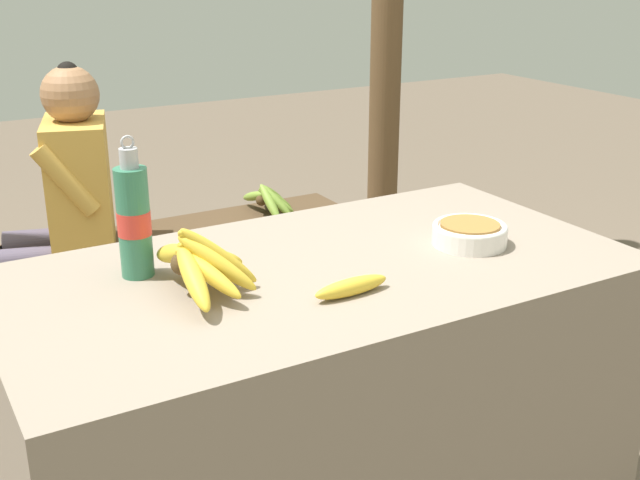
{
  "coord_description": "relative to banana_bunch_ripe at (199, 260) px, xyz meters",
  "views": [
    {
      "loc": [
        -0.83,
        -1.44,
        1.44
      ],
      "look_at": [
        0.03,
        0.05,
        0.81
      ],
      "focal_mm": 45.0,
      "sensor_mm": 36.0,
      "label": 1
    }
  ],
  "objects": [
    {
      "name": "market_counter",
      "position": [
        0.28,
        -0.0,
        -0.45
      ],
      "size": [
        1.41,
        0.75,
        0.77
      ],
      "color": "gray",
      "rests_on": "ground_plane"
    },
    {
      "name": "banana_bunch_ripe",
      "position": [
        0.0,
        0.0,
        0.0
      ],
      "size": [
        0.19,
        0.34,
        0.16
      ],
      "color": "#4C381E",
      "rests_on": "market_counter"
    },
    {
      "name": "serving_bowl",
      "position": [
        0.66,
        -0.06,
        -0.04
      ],
      "size": [
        0.18,
        0.18,
        0.05
      ],
      "color": "white",
      "rests_on": "market_counter"
    },
    {
      "name": "water_bottle",
      "position": [
        -0.08,
        0.15,
        0.06
      ],
      "size": [
        0.07,
        0.07,
        0.31
      ],
      "color": "#337556",
      "rests_on": "market_counter"
    },
    {
      "name": "loose_banana_front",
      "position": [
        0.26,
        -0.17,
        -0.05
      ],
      "size": [
        0.18,
        0.05,
        0.04
      ],
      "rotation": [
        0.0,
        0.0,
        0.05
      ],
      "color": "gold",
      "rests_on": "market_counter"
    },
    {
      "name": "wooden_bench",
      "position": [
        0.34,
        1.28,
        -0.47
      ],
      "size": [
        1.51,
        0.32,
        0.44
      ],
      "color": "#4C3823",
      "rests_on": "ground_plane"
    },
    {
      "name": "seated_vendor",
      "position": [
        0.01,
        1.26,
        -0.2
      ],
      "size": [
        0.46,
        0.43,
        1.09
      ],
      "rotation": [
        0.0,
        0.0,
        2.86
      ],
      "color": "#564C60",
      "rests_on": "ground_plane"
    },
    {
      "name": "banana_bunch_green",
      "position": [
        0.78,
        1.28,
        -0.33
      ],
      "size": [
        0.16,
        0.32,
        0.14
      ],
      "color": "#4C381E",
      "rests_on": "wooden_bench"
    }
  ]
}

